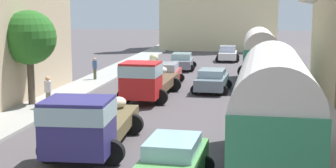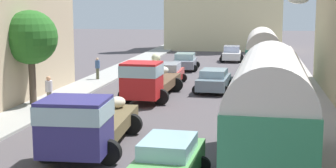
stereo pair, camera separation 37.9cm
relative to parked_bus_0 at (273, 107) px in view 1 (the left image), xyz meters
name	(u,v)px [view 1 (the left image)]	position (x,y,z in m)	size (l,w,h in m)	color
ground_plane	(190,88)	(-4.78, 16.86, -2.29)	(154.00, 154.00, 0.00)	#4E474B
sidewalk_left	(87,84)	(-12.03, 16.86, -2.22)	(2.50, 70.00, 0.14)	#999894
sidewalk_right	(300,90)	(2.47, 16.86, -2.22)	(2.50, 70.00, 0.14)	#AFA29B
distant_church	(219,1)	(-4.78, 46.50, 3.63)	(13.99, 6.35, 18.76)	beige
parked_bus_0	(273,107)	(0.00, 0.00, 0.00)	(3.48, 9.01, 4.16)	#368E64
parked_bus_1	(260,54)	(-0.14, 19.66, -0.15)	(3.25, 8.18, 3.87)	#30896D
cargo_truck_0	(89,122)	(-6.70, 1.22, -1.05)	(3.41, 7.21, 2.38)	navy
cargo_truck_1	(147,79)	(-6.74, 12.23, -1.04)	(3.06, 7.53, 2.43)	red
car_0	(166,74)	(-6.67, 18.15, -1.53)	(2.43, 4.33, 1.51)	#B73431
car_1	(182,61)	(-6.63, 26.27, -1.56)	(2.50, 4.27, 1.45)	gray
car_2	(173,162)	(-3.08, -1.54, -1.52)	(2.43, 4.17, 1.52)	#53984D
car_3	(212,80)	(-3.22, 15.82, -1.55)	(2.51, 4.18, 1.45)	slate
car_4	(228,54)	(-3.05, 33.64, -1.53)	(2.39, 3.96, 1.52)	silver
pedestrian_2	(48,91)	(-11.36, 8.52, -1.25)	(0.54, 0.54, 1.83)	gray
pedestrian_4	(95,68)	(-12.05, 18.85, -1.31)	(0.48, 0.48, 1.73)	#4A4D38
roadside_tree_2	(29,38)	(-12.68, 9.37, 1.50)	(2.97, 2.97, 5.31)	brown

